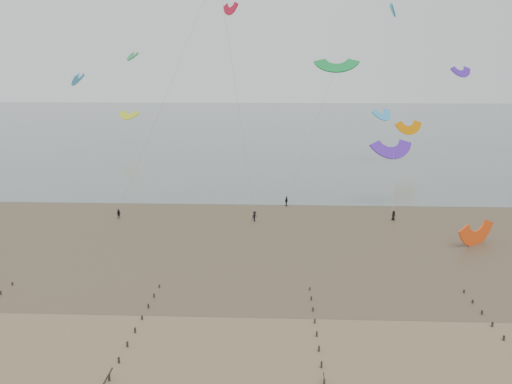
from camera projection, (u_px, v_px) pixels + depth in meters
ground at (276, 344)px, 47.59m from camera, size 500.00×500.00×0.00m
sea_and_shore at (251, 230)px, 81.12m from camera, size 500.00×665.00×0.03m
kitesurfers at (342, 207)px, 91.88m from camera, size 137.18×18.81×1.87m
grounded_kite at (475, 244)px, 74.56m from camera, size 8.67×8.34×3.76m
kites_airborne at (278, 88)px, 132.63m from camera, size 263.13×112.39×44.70m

